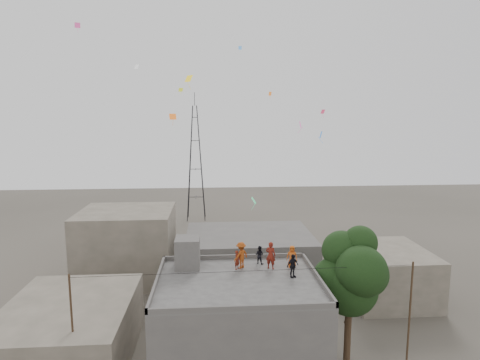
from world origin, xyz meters
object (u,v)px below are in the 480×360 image
at_px(tree, 352,274).
at_px(person_red_adult, 271,255).
at_px(transmission_tower, 196,163).
at_px(stair_head_box, 188,252).
at_px(person_dark_adult, 293,266).

bearing_deg(tree, person_red_adult, 165.99).
xyz_separation_m(transmission_tower, person_red_adult, (6.28, -38.13, -2.05)).
bearing_deg(stair_head_box, person_dark_adult, -19.09).
bearing_deg(transmission_tower, person_dark_adult, -79.40).
height_order(stair_head_box, person_dark_adult, stair_head_box).
relative_size(stair_head_box, tree, 0.22).
relative_size(tree, person_red_adult, 4.98).
relative_size(transmission_tower, person_dark_adult, 13.37).
height_order(transmission_tower, person_red_adult, transmission_tower).
bearing_deg(person_dark_adult, tree, -23.67).
xyz_separation_m(tree, transmission_tower, (-11.37, 39.40, 2.97)).
distance_m(person_red_adult, person_dark_adult, 1.95).
distance_m(stair_head_box, tree, 10.80).
bearing_deg(stair_head_box, transmission_tower, 91.23).
xyz_separation_m(stair_head_box, transmission_tower, (-0.80, 37.40, 1.97)).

